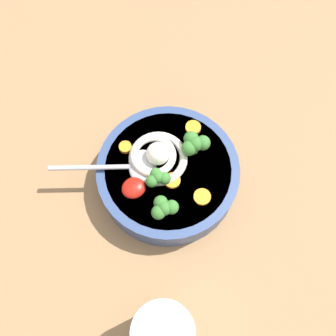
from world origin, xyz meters
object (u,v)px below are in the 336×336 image
Objects in this scene: soup_bowl at (168,174)px; soup_spoon at (134,167)px; drinking_glass at (163,333)px; noodle_pile at (157,156)px.

soup_spoon is (4.68, -2.86, 3.38)cm from soup_bowl.
drinking_glass is at bearing 100.10° from soup_spoon.
soup_bowl is 24.79cm from drinking_glass.
soup_bowl is 2.22× the size of noodle_pile.
drinking_glass is (13.75, 20.35, 3.38)cm from soup_bowl.
soup_bowl is at bearing 180.00° from soup_spoon.
soup_spoon is 24.92cm from drinking_glass.
noodle_pile reaches higher than soup_bowl.
drinking_glass is (13.01, 22.54, -0.52)cm from noodle_pile.
soup_bowl is 1.42× the size of soup_spoon.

